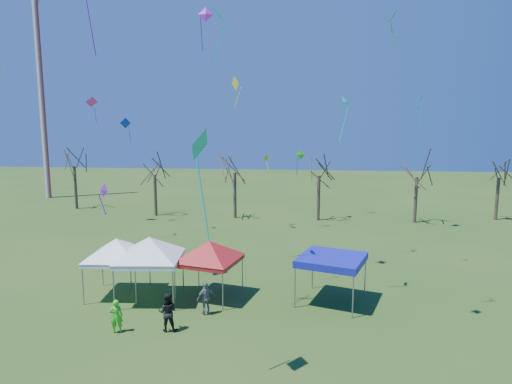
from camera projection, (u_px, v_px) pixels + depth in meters
ground at (210, 323)px, 22.38m from camera, size 140.00×140.00×0.00m
radio_mast at (42, 99)px, 56.62m from camera, size 0.70×0.70×25.00m
tree_0 at (73, 151)px, 50.35m from camera, size 3.83×3.83×8.44m
tree_1 at (154, 160)px, 46.77m from camera, size 3.42×3.42×7.54m
tree_2 at (235, 156)px, 45.58m from camera, size 3.71×3.71×8.18m
tree_3 at (319, 159)px, 44.45m from camera, size 3.59×3.59×7.91m
tree_4 at (418, 160)px, 43.48m from camera, size 3.58×3.58×7.89m
tree_5 at (500, 163)px, 44.73m from camera, size 3.39×3.39×7.46m
tent_white_west at (116, 242)px, 25.54m from camera, size 4.33×4.33×3.82m
tent_white_mid at (149, 241)px, 24.85m from camera, size 4.66×4.66×4.13m
tent_red at (209, 245)px, 25.22m from camera, size 4.16×4.16×3.78m
tent_blue at (332, 260)px, 24.65m from camera, size 4.18×4.18×2.60m
person_green at (116, 316)px, 21.33m from camera, size 0.69×0.58×1.61m
person_grey at (206, 298)px, 23.31m from camera, size 1.06×0.97×1.73m
person_dark at (168, 312)px, 21.47m from camera, size 0.97×0.79×1.86m
kite_27 at (219, 15)px, 21.39m from camera, size 0.86×1.20×2.70m
kite_11 at (236, 84)px, 38.32m from camera, size 0.98×1.11×2.66m
kite_24 at (205, 15)px, 28.25m from camera, size 1.01×0.59×2.63m
kite_22 at (266, 159)px, 41.48m from camera, size 0.86×0.90×2.51m
kite_9 at (393, 16)px, 19.12m from camera, size 0.49×0.65×1.48m
kite_17 at (346, 103)px, 24.21m from camera, size 0.78×0.95×2.51m
kite_2 at (92, 102)px, 41.97m from camera, size 1.38×1.32×2.82m
kite_5 at (199, 146)px, 15.77m from camera, size 0.86×1.35×4.08m
kite_1 at (103, 191)px, 25.38m from camera, size 0.77×0.61×1.84m
kite_19 at (300, 155)px, 40.71m from camera, size 0.84×0.59×2.25m
kite_13 at (126, 123)px, 42.34m from camera, size 1.05×0.92×2.61m
kite_12 at (420, 99)px, 39.38m from camera, size 0.96×1.15×3.03m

